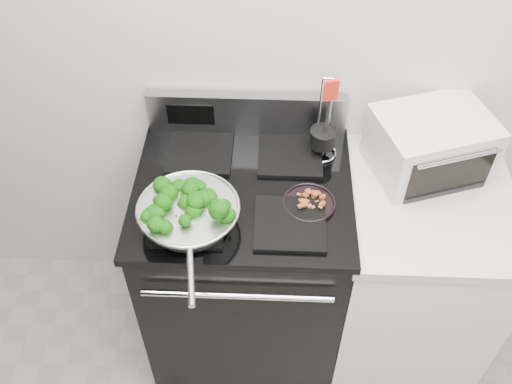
# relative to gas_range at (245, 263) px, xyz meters

# --- Properties ---
(back_wall) EXTENTS (4.00, 0.02, 2.70)m
(back_wall) POSITION_rel_gas_range_xyz_m (0.30, 0.34, 0.86)
(back_wall) COLOR beige
(back_wall) RESTS_ON ground
(gas_range) EXTENTS (0.79, 0.69, 1.13)m
(gas_range) POSITION_rel_gas_range_xyz_m (0.00, 0.00, 0.00)
(gas_range) COLOR black
(gas_range) RESTS_ON floor
(counter) EXTENTS (0.62, 0.68, 0.92)m
(counter) POSITION_rel_gas_range_xyz_m (0.68, -0.00, -0.03)
(counter) COLOR white
(counter) RESTS_ON floor
(skillet) EXTENTS (0.35, 0.54, 0.07)m
(skillet) POSITION_rel_gas_range_xyz_m (-0.17, -0.18, 0.52)
(skillet) COLOR silver
(skillet) RESTS_ON gas_range
(broccoli_pile) EXTENTS (0.27, 0.27, 0.09)m
(broccoli_pile) POSITION_rel_gas_range_xyz_m (-0.17, -0.18, 0.54)
(broccoli_pile) COLOR black
(broccoli_pile) RESTS_ON skillet
(bacon_plate) EXTENTS (0.19, 0.19, 0.04)m
(bacon_plate) POSITION_rel_gas_range_xyz_m (0.24, -0.08, 0.48)
(bacon_plate) COLOR black
(bacon_plate) RESTS_ON gas_range
(utensil_holder) EXTENTS (0.11, 0.11, 0.35)m
(utensil_holder) POSITION_rel_gas_range_xyz_m (0.29, 0.18, 0.53)
(utensil_holder) COLOR silver
(utensil_holder) RESTS_ON gas_range
(toaster_oven) EXTENTS (0.48, 0.41, 0.23)m
(toaster_oven) POSITION_rel_gas_range_xyz_m (0.68, 0.16, 0.55)
(toaster_oven) COLOR silver
(toaster_oven) RESTS_ON counter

